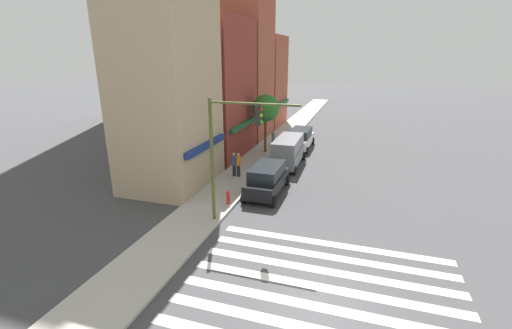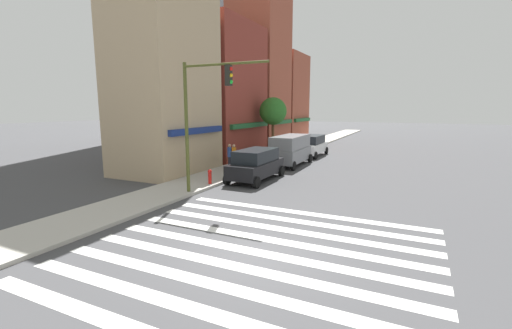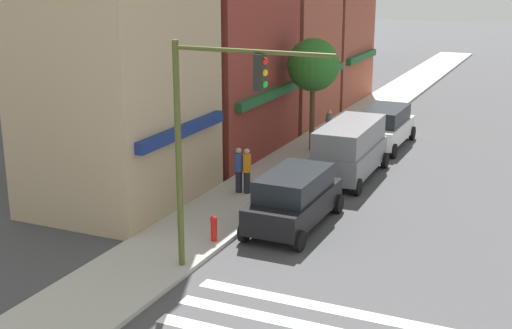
{
  "view_description": "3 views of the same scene",
  "coord_description": "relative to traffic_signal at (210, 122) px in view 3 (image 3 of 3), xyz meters",
  "views": [
    {
      "loc": [
        -10.45,
        -0.88,
        8.72
      ],
      "look_at": [
        5.08,
        4.0,
        3.5
      ],
      "focal_mm": 24.0,
      "sensor_mm": 36.0,
      "label": 1
    },
    {
      "loc": [
        -9.18,
        -4.36,
        4.51
      ],
      "look_at": [
        9.75,
        4.7,
        1.0
      ],
      "focal_mm": 24.0,
      "sensor_mm": 36.0,
      "label": 2
    },
    {
      "loc": [
        -11.63,
        -3.61,
        8.75
      ],
      "look_at": [
        5.08,
        4.0,
        3.5
      ],
      "focal_mm": 50.0,
      "sensor_mm": 36.0,
      "label": 3
    }
  ],
  "objects": [
    {
      "name": "storefront_row",
      "position": [
        15.02,
        6.11,
        2.26
      ],
      "size": [
        28.79,
        5.3,
        15.94
      ],
      "color": "tan",
      "rests_on": "ground_plane"
    },
    {
      "name": "traffic_signal",
      "position": [
        0.0,
        0.0,
        0.0
      ],
      "size": [
        0.32,
        4.65,
        6.72
      ],
      "color": "#474C1E",
      "rests_on": "ground_plane"
    },
    {
      "name": "suv_black",
      "position": [
        4.66,
        -0.69,
        -3.52
      ],
      "size": [
        4.7,
        2.12,
        1.94
      ],
      "rotation": [
        0.0,
        0.0,
        -0.0
      ],
      "color": "black",
      "rests_on": "ground_plane"
    },
    {
      "name": "van_grey",
      "position": [
        10.91,
        -0.69,
        -3.26
      ],
      "size": [
        5.05,
        2.22,
        2.34
      ],
      "rotation": [
        0.0,
        0.0,
        0.02
      ],
      "color": "slate",
      "rests_on": "ground_plane"
    },
    {
      "name": "suv_white",
      "position": [
        16.68,
        -0.69,
        -3.52
      ],
      "size": [
        4.71,
        2.12,
        1.94
      ],
      "rotation": [
        0.0,
        0.0,
        -0.0
      ],
      "color": "white",
      "rests_on": "ground_plane"
    },
    {
      "name": "pedestrian_orange_vest",
      "position": [
        6.88,
        2.13,
        -3.48
      ],
      "size": [
        0.32,
        0.32,
        1.77
      ],
      "rotation": [
        0.0,
        0.0,
        1.91
      ],
      "color": "#23232D",
      "rests_on": "sidewalk_left"
    },
    {
      "name": "pedestrian_grey_coat",
      "position": [
        15.08,
        1.63,
        -3.48
      ],
      "size": [
        0.32,
        0.32,
        1.77
      ],
      "rotation": [
        0.0,
        0.0,
        2.9
      ],
      "color": "#23232D",
      "rests_on": "sidewalk_left"
    },
    {
      "name": "pedestrian_blue_shirt",
      "position": [
        6.85,
        2.46,
        -3.48
      ],
      "size": [
        0.32,
        0.32,
        1.77
      ],
      "rotation": [
        0.0,
        0.0,
        0.78
      ],
      "color": "#23232D",
      "rests_on": "sidewalk_left"
    },
    {
      "name": "fire_hydrant",
      "position": [
        2.04,
        1.01,
        -3.94
      ],
      "size": [
        0.24,
        0.24,
        0.84
      ],
      "color": "red",
      "rests_on": "sidewalk_left"
    },
    {
      "name": "street_tree",
      "position": [
        14.01,
        2.11,
        -0.39
      ],
      "size": [
        2.43,
        2.43,
        5.25
      ],
      "color": "brown",
      "rests_on": "sidewalk_left"
    }
  ]
}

